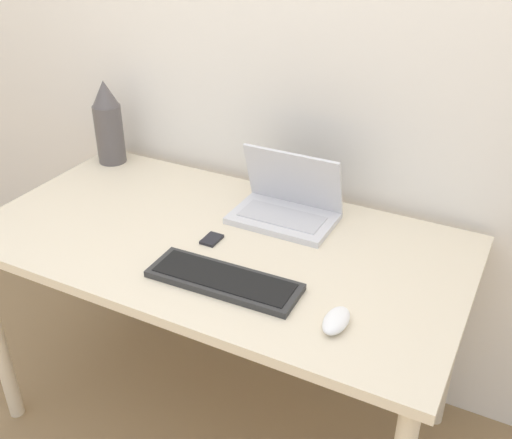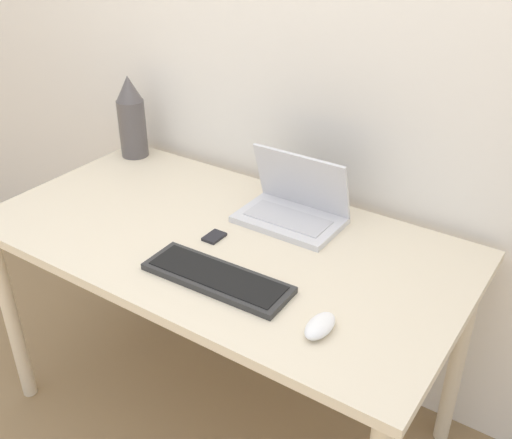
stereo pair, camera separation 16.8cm
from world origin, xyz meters
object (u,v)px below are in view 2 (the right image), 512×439
keyboard (217,278)px  vase (131,117)px  laptop (294,206)px  mp3_player (214,237)px  mouse (320,326)px

keyboard → vase: vase is taller
laptop → vase: size_ratio=1.02×
keyboard → mp3_player: keyboard is taller
laptop → keyboard: (0.00, -0.40, -0.04)m
laptop → mp3_player: bearing=-121.2°
laptop → mouse: 0.54m
mouse → vase: (-1.10, 0.52, 0.14)m
mouse → vase: vase is taller
vase → mp3_player: size_ratio=4.62×
mouse → mp3_player: (-0.47, 0.20, -0.01)m
mp3_player → mouse: bearing=-23.0°
keyboard → vase: (-0.77, 0.49, 0.14)m
laptop → mouse: laptop is taller
laptop → keyboard: size_ratio=0.76×
laptop → vase: vase is taller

